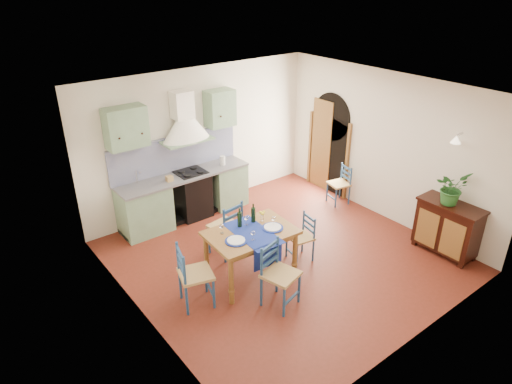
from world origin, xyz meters
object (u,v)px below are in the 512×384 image
at_px(chair_near, 279,274).
at_px(sideboard, 447,227).
at_px(dining_table, 251,237).
at_px(potted_plant, 452,188).

xyz_separation_m(chair_near, sideboard, (3.10, -0.74, 0.00)).
height_order(chair_near, sideboard, chair_near).
height_order(dining_table, sideboard, dining_table).
relative_size(dining_table, sideboard, 1.30).
relative_size(sideboard, potted_plant, 1.86).
bearing_deg(sideboard, chair_near, 166.65).
bearing_deg(potted_plant, sideboard, -68.17).
height_order(dining_table, chair_near, dining_table).
height_order(sideboard, potted_plant, potted_plant).
distance_m(dining_table, chair_near, 0.77).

